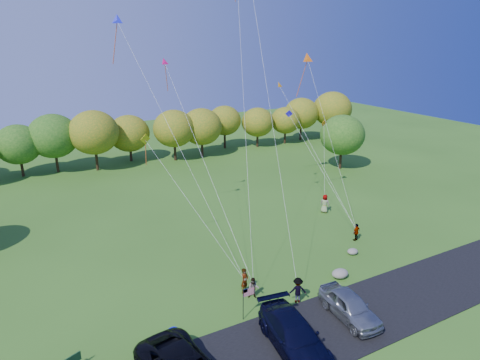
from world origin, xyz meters
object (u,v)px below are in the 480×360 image
object	(u,v)px
trash_barrel	(174,337)
flyer_e	(325,204)
flyer_a	(245,281)
flyer_d	(356,232)
minivan_silver	(350,306)
flyer_b	(253,288)
flyer_c	(298,290)
minivan_navy	(294,335)

from	to	relation	value
trash_barrel	flyer_e	bearing A→B (deg)	28.92
flyer_a	flyer_d	distance (m)	12.97
minivan_silver	flyer_b	bearing A→B (deg)	135.48
minivan_silver	flyer_e	distance (m)	17.67
minivan_silver	trash_barrel	distance (m)	11.26
flyer_c	trash_barrel	xyz separation A→B (m)	(-8.92, 0.10, -0.45)
minivan_navy	flyer_c	bearing A→B (deg)	59.74
flyer_a	minivan_silver	bearing A→B (deg)	-83.18
flyer_c	trash_barrel	bearing A→B (deg)	23.88
flyer_b	trash_barrel	world-z (taller)	flyer_b
flyer_e	trash_barrel	distance (m)	23.70
flyer_d	flyer_e	size ratio (longest dim) A/B	0.84
flyer_b	flyer_a	bearing A→B (deg)	138.66
flyer_c	minivan_navy	bearing A→B (deg)	75.81
flyer_d	flyer_e	world-z (taller)	flyer_e
flyer_a	flyer_d	bearing A→B (deg)	-20.41
trash_barrel	flyer_c	bearing A→B (deg)	-0.64
minivan_navy	flyer_b	bearing A→B (deg)	92.65
flyer_c	trash_barrel	world-z (taller)	flyer_c
minivan_silver	flyer_c	distance (m)	3.58
minivan_navy	flyer_c	world-z (taller)	minivan_navy
minivan_silver	flyer_a	distance (m)	7.33
flyer_d	flyer_c	bearing A→B (deg)	14.19
minivan_navy	flyer_c	distance (m)	4.75
minivan_navy	minivan_silver	bearing A→B (deg)	16.15
minivan_silver	flyer_a	world-z (taller)	flyer_a
flyer_a	flyer_c	size ratio (longest dim) A/B	1.03
minivan_navy	flyer_b	size ratio (longest dim) A/B	4.02
flyer_d	flyer_a	bearing A→B (deg)	-2.02
flyer_b	flyer_e	xyz separation A→B (m)	(14.22, 9.69, 0.20)
flyer_c	flyer_b	bearing A→B (deg)	-13.31
flyer_b	flyer_c	world-z (taller)	flyer_c
flyer_a	flyer_b	bearing A→B (deg)	-107.38
minivan_navy	flyer_b	xyz separation A→B (m)	(0.57, 5.57, -0.19)
flyer_b	flyer_c	bearing A→B (deg)	-2.79
minivan_navy	flyer_d	world-z (taller)	minivan_navy
minivan_silver	flyer_e	size ratio (longest dim) A/B	2.53
minivan_navy	minivan_silver	size ratio (longest dim) A/B	1.26
trash_barrel	flyer_a	bearing A→B (deg)	22.69
flyer_a	flyer_e	bearing A→B (deg)	0.44
flyer_a	flyer_c	world-z (taller)	flyer_a
minivan_navy	flyer_a	bearing A→B (deg)	95.29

